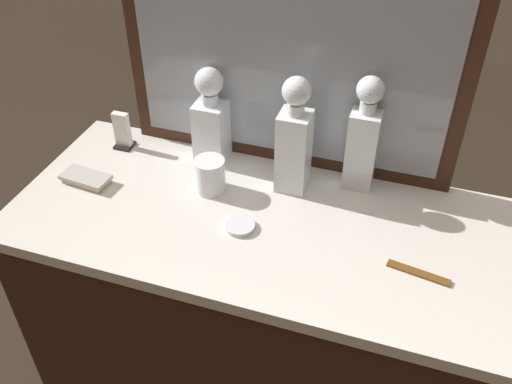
{
  "coord_description": "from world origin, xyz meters",
  "views": [
    {
      "loc": [
        0.33,
        -0.99,
        1.74
      ],
      "look_at": [
        0.0,
        0.0,
        0.91
      ],
      "focal_mm": 39.33,
      "sensor_mm": 36.0,
      "label": 1
    }
  ],
  "objects_px": {
    "crystal_decanter_center": "(294,146)",
    "crystal_tumbler_center": "(210,177)",
    "porcelain_dish": "(240,226)",
    "tortoiseshell_comb": "(418,273)",
    "crystal_decanter_far_right": "(211,124)",
    "silver_brush_center": "(86,179)",
    "napkin_holder": "(123,133)",
    "crystal_decanter_far_left": "(363,143)"
  },
  "relations": [
    {
      "from": "crystal_decanter_center",
      "to": "crystal_tumbler_center",
      "type": "height_order",
      "value": "crystal_decanter_center"
    },
    {
      "from": "porcelain_dish",
      "to": "tortoiseshell_comb",
      "type": "distance_m",
      "value": 0.42
    },
    {
      "from": "crystal_decanter_center",
      "to": "porcelain_dish",
      "type": "bearing_deg",
      "value": -110.79
    },
    {
      "from": "crystal_decanter_far_right",
      "to": "tortoiseshell_comb",
      "type": "height_order",
      "value": "crystal_decanter_far_right"
    },
    {
      "from": "crystal_decanter_far_right",
      "to": "silver_brush_center",
      "type": "bearing_deg",
      "value": -141.89
    },
    {
      "from": "crystal_tumbler_center",
      "to": "tortoiseshell_comb",
      "type": "bearing_deg",
      "value": -13.92
    },
    {
      "from": "tortoiseshell_comb",
      "to": "napkin_holder",
      "type": "bearing_deg",
      "value": 164.11
    },
    {
      "from": "silver_brush_center",
      "to": "napkin_holder",
      "type": "distance_m",
      "value": 0.19
    },
    {
      "from": "silver_brush_center",
      "to": "napkin_holder",
      "type": "relative_size",
      "value": 1.24
    },
    {
      "from": "tortoiseshell_comb",
      "to": "porcelain_dish",
      "type": "bearing_deg",
      "value": 177.54
    },
    {
      "from": "crystal_decanter_center",
      "to": "crystal_tumbler_center",
      "type": "xyz_separation_m",
      "value": [
        -0.2,
        -0.08,
        -0.09
      ]
    },
    {
      "from": "crystal_decanter_far_left",
      "to": "porcelain_dish",
      "type": "relative_size",
      "value": 4.24
    },
    {
      "from": "silver_brush_center",
      "to": "porcelain_dish",
      "type": "bearing_deg",
      "value": -5.07
    },
    {
      "from": "silver_brush_center",
      "to": "tortoiseshell_comb",
      "type": "xyz_separation_m",
      "value": [
        0.87,
        -0.06,
        -0.01
      ]
    },
    {
      "from": "silver_brush_center",
      "to": "porcelain_dish",
      "type": "relative_size",
      "value": 1.85
    },
    {
      "from": "crystal_tumbler_center",
      "to": "napkin_holder",
      "type": "bearing_deg",
      "value": 160.76
    },
    {
      "from": "crystal_decanter_center",
      "to": "napkin_holder",
      "type": "distance_m",
      "value": 0.52
    },
    {
      "from": "napkin_holder",
      "to": "crystal_decanter_center",
      "type": "bearing_deg",
      "value": -3.24
    },
    {
      "from": "crystal_decanter_center",
      "to": "crystal_tumbler_center",
      "type": "bearing_deg",
      "value": -157.94
    },
    {
      "from": "crystal_decanter_center",
      "to": "tortoiseshell_comb",
      "type": "distance_m",
      "value": 0.43
    },
    {
      "from": "crystal_decanter_far_right",
      "to": "crystal_tumbler_center",
      "type": "xyz_separation_m",
      "value": [
        0.05,
        -0.14,
        -0.07
      ]
    },
    {
      "from": "crystal_decanter_center",
      "to": "crystal_tumbler_center",
      "type": "distance_m",
      "value": 0.23
    },
    {
      "from": "napkin_holder",
      "to": "porcelain_dish",
      "type": "bearing_deg",
      "value": -27.46
    },
    {
      "from": "silver_brush_center",
      "to": "crystal_decanter_far_right",
      "type": "bearing_deg",
      "value": 38.11
    },
    {
      "from": "porcelain_dish",
      "to": "napkin_holder",
      "type": "distance_m",
      "value": 0.49
    },
    {
      "from": "crystal_decanter_far_left",
      "to": "napkin_holder",
      "type": "relative_size",
      "value": 2.82
    },
    {
      "from": "crystal_decanter_far_left",
      "to": "napkin_holder",
      "type": "bearing_deg",
      "value": -176.57
    },
    {
      "from": "crystal_decanter_far_left",
      "to": "tortoiseshell_comb",
      "type": "relative_size",
      "value": 2.19
    },
    {
      "from": "crystal_decanter_far_right",
      "to": "porcelain_dish",
      "type": "distance_m",
      "value": 0.33
    },
    {
      "from": "crystal_decanter_far_right",
      "to": "porcelain_dish",
      "type": "height_order",
      "value": "crystal_decanter_far_right"
    },
    {
      "from": "crystal_decanter_far_left",
      "to": "porcelain_dish",
      "type": "height_order",
      "value": "crystal_decanter_far_left"
    },
    {
      "from": "crystal_tumbler_center",
      "to": "porcelain_dish",
      "type": "bearing_deg",
      "value": -43.64
    },
    {
      "from": "crystal_decanter_center",
      "to": "tortoiseshell_comb",
      "type": "relative_size",
      "value": 2.24
    },
    {
      "from": "crystal_decanter_far_right",
      "to": "crystal_tumbler_center",
      "type": "relative_size",
      "value": 2.97
    },
    {
      "from": "tortoiseshell_comb",
      "to": "crystal_decanter_center",
      "type": "bearing_deg",
      "value": 148.25
    },
    {
      "from": "crystal_decanter_far_left",
      "to": "silver_brush_center",
      "type": "height_order",
      "value": "crystal_decanter_far_left"
    },
    {
      "from": "silver_brush_center",
      "to": "tortoiseshell_comb",
      "type": "bearing_deg",
      "value": -3.8
    },
    {
      "from": "crystal_decanter_far_right",
      "to": "tortoiseshell_comb",
      "type": "xyz_separation_m",
      "value": [
        0.6,
        -0.27,
        -0.11
      ]
    },
    {
      "from": "crystal_decanter_far_right",
      "to": "napkin_holder",
      "type": "distance_m",
      "value": 0.27
    },
    {
      "from": "crystal_decanter_far_left",
      "to": "crystal_tumbler_center",
      "type": "distance_m",
      "value": 0.4
    },
    {
      "from": "crystal_tumbler_center",
      "to": "crystal_decanter_far_right",
      "type": "bearing_deg",
      "value": 109.39
    },
    {
      "from": "crystal_decanter_center",
      "to": "napkin_holder",
      "type": "relative_size",
      "value": 2.88
    }
  ]
}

